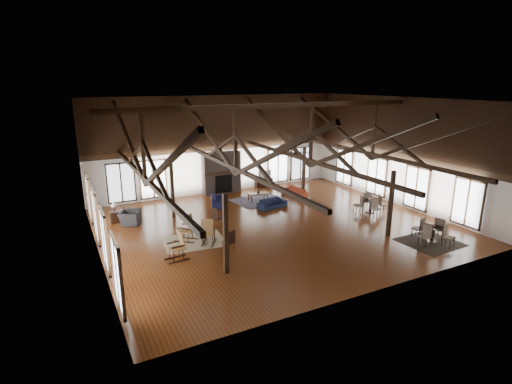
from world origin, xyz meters
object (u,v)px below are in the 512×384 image
sofa_orange (294,192)px  cafe_table_far (371,204)px  armchair (130,218)px  sofa_navy_front (272,203)px  sofa_navy_left (217,200)px  cafe_table_near (433,232)px  tv_console (264,183)px  coffee_table (258,194)px

sofa_orange → cafe_table_far: 4.94m
sofa_orange → armchair: 9.92m
sofa_navy_front → sofa_navy_left: size_ratio=0.95×
sofa_navy_front → armchair: bearing=164.2°
sofa_orange → cafe_table_far: (1.95, -4.53, 0.21)m
sofa_navy_front → sofa_orange: (2.36, 1.44, 0.01)m
cafe_table_near → cafe_table_far: bearing=84.2°
sofa_navy_front → armchair: 7.60m
sofa_orange → tv_console: tv_console is taller
coffee_table → cafe_table_near: size_ratio=0.67×
coffee_table → cafe_table_near: bearing=-63.2°
tv_console → cafe_table_near: bearing=-79.5°
coffee_table → sofa_orange: bearing=0.3°
armchair → cafe_table_near: 14.15m
cafe_table_near → cafe_table_far: 4.41m
sofa_navy_front → coffee_table: sofa_navy_front is taller
coffee_table → cafe_table_far: cafe_table_far is taller
armchair → cafe_table_far: (11.85, -3.99, 0.13)m
sofa_navy_left → armchair: size_ratio=1.74×
coffee_table → armchair: 7.49m
sofa_navy_front → coffee_table: (-0.08, 1.57, 0.17)m
sofa_navy_front → coffee_table: 1.58m
cafe_table_near → tv_console: bearing=100.5°
sofa_navy_left → cafe_table_far: bearing=-107.3°
sofa_navy_left → tv_console: tv_console is taller
tv_console → sofa_navy_front: bearing=-112.0°
sofa_navy_left → tv_console: size_ratio=1.52×
sofa_orange → armchair: size_ratio=1.74×
cafe_table_far → coffee_table: bearing=133.3°
sofa_navy_front → cafe_table_far: bearing=-44.6°
cafe_table_near → cafe_table_far: (0.45, 4.38, -0.01)m
armchair → sofa_navy_left: bearing=-53.9°
cafe_table_near → cafe_table_far: cafe_table_near is taller
cafe_table_far → sofa_orange: bearing=113.2°
coffee_table → tv_console: 3.17m
sofa_navy_front → cafe_table_near: bearing=-71.7°
cafe_table_near → coffee_table: bearing=113.5°
sofa_navy_front → tv_console: size_ratio=1.44×
armchair → cafe_table_far: 12.51m
armchair → cafe_table_far: cafe_table_far is taller
sofa_orange → cafe_table_far: cafe_table_far is taller
cafe_table_far → sofa_navy_front: bearing=144.4°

